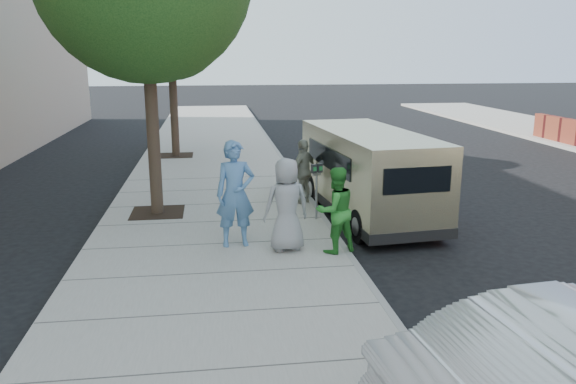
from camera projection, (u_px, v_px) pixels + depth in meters
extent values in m
plane|color=black|center=(267.00, 249.00, 11.04)|extent=(120.00, 120.00, 0.00)
cube|color=gray|center=(215.00, 247.00, 10.89)|extent=(5.00, 60.00, 0.15)
cube|color=gray|center=(338.00, 242.00, 11.21)|extent=(0.12, 60.00, 0.16)
cube|color=black|center=(158.00, 212.00, 13.00)|extent=(1.20, 1.20, 0.01)
cylinder|color=#38281E|center=(153.00, 127.00, 12.53)|extent=(0.28, 0.28, 3.96)
cube|color=black|center=(176.00, 155.00, 20.32)|extent=(1.20, 1.20, 0.01)
cylinder|color=#38281E|center=(174.00, 107.00, 19.90)|extent=(0.28, 0.28, 3.52)
sphere|color=#164316|center=(170.00, 24.00, 19.22)|extent=(3.80, 3.80, 3.80)
sphere|color=#164316|center=(186.00, 8.00, 18.80)|extent=(2.85, 2.85, 2.85)
sphere|color=#164316|center=(156.00, 16.00, 19.57)|extent=(2.66, 2.66, 2.66)
cylinder|color=gray|center=(316.00, 197.00, 12.38)|extent=(0.05, 0.05, 0.99)
cube|color=gray|center=(317.00, 174.00, 12.26)|extent=(0.20, 0.12, 0.07)
cube|color=#2D2D30|center=(314.00, 169.00, 12.19)|extent=(0.13, 0.12, 0.19)
cube|color=#2D2D30|center=(320.00, 168.00, 12.26)|extent=(0.13, 0.12, 0.19)
cube|color=beige|center=(368.00, 171.00, 12.94)|extent=(2.31, 5.11, 1.83)
cube|color=beige|center=(332.00, 168.00, 15.60)|extent=(1.73, 0.67, 0.78)
cube|color=black|center=(418.00, 180.00, 10.51)|extent=(1.37, 0.16, 0.50)
cylinder|color=black|center=(315.00, 188.00, 14.48)|extent=(0.31, 0.72, 0.70)
cylinder|color=black|center=(373.00, 185.00, 14.84)|extent=(0.31, 0.72, 0.70)
cylinder|color=black|center=(361.00, 226.00, 11.30)|extent=(0.31, 0.72, 0.70)
cylinder|color=black|center=(434.00, 221.00, 11.66)|extent=(0.31, 0.72, 0.70)
imported|color=#5280B0|center=(235.00, 194.00, 10.56)|extent=(0.78, 0.55, 2.03)
imported|color=#2E8C2E|center=(335.00, 210.00, 10.25)|extent=(0.93, 0.82, 1.60)
imported|color=gray|center=(287.00, 205.00, 10.33)|extent=(0.93, 0.68, 1.75)
imported|color=gray|center=(304.00, 171.00, 13.69)|extent=(0.93, 0.92, 1.58)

